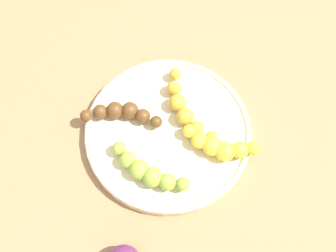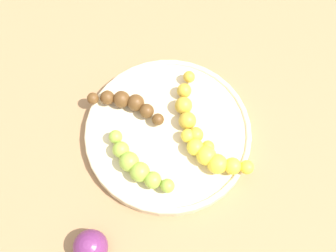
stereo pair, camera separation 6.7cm
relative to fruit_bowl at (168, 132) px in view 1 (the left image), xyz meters
name	(u,v)px [view 1 (the left image)]	position (x,y,z in m)	size (l,w,h in m)	color
ground_plane	(168,135)	(0.00, 0.00, -0.01)	(2.40, 2.40, 0.00)	#936D47
fruit_bowl	(168,132)	(0.00, 0.00, 0.00)	(0.28, 0.28, 0.02)	beige
banana_green	(147,171)	(-0.08, 0.00, 0.02)	(0.05, 0.14, 0.03)	#8CAD38
banana_yellow	(220,145)	(0.01, -0.09, 0.02)	(0.05, 0.13, 0.03)	yellow
banana_spotted	(184,108)	(0.04, -0.01, 0.02)	(0.10, 0.13, 0.03)	gold
banana_overripe	(122,113)	(-0.01, 0.08, 0.02)	(0.06, 0.13, 0.03)	#593819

